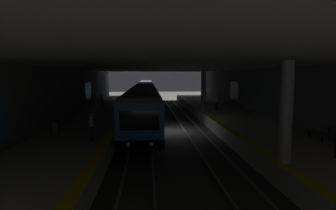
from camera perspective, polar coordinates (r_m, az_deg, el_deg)
name	(u,v)px	position (r m, az deg, el deg)	size (l,w,h in m)	color
ground_plane	(168,131)	(24.97, -0.07, -5.35)	(120.00, 120.00, 0.00)	#42423F
track_left	(192,130)	(25.20, 4.95, -5.08)	(60.00, 1.53, 0.16)	gray
track_right	(143,131)	(24.90, -5.14, -5.22)	(60.00, 1.53, 0.16)	gray
platform_left	(240,124)	(26.15, 14.43, -3.85)	(60.00, 5.30, 1.06)	beige
platform_right	(93,126)	(25.28, -15.08, -4.21)	(60.00, 5.30, 1.06)	beige
wall_left	(272,99)	(26.93, 20.43, 1.12)	(60.00, 0.56, 5.60)	slate
wall_right	(58,100)	(25.71, -21.58, 0.86)	(60.00, 0.56, 5.60)	slate
ceiling_slab	(168,65)	(24.49, -0.07, 8.07)	(60.00, 19.40, 0.40)	beige
pillar_near	(286,112)	(13.36, 22.93, -1.39)	(0.56, 0.56, 4.55)	gray
pillar_far	(204,90)	(30.90, 7.25, 3.02)	(0.56, 0.56, 4.55)	gray
metro_train	(145,94)	(44.96, -4.68, 2.34)	(58.57, 2.83, 3.49)	#19569E
bench_left_near	(317,131)	(19.32, 28.13, -4.71)	(1.70, 0.47, 0.86)	#262628
bench_left_mid	(249,109)	(29.59, 16.22, -0.71)	(1.70, 0.47, 0.86)	#262628
bench_left_far	(229,102)	(36.17, 12.41, 0.59)	(1.70, 0.47, 0.86)	#262628
bench_right_mid	(100,99)	(40.56, -13.74, 1.14)	(1.70, 0.47, 0.86)	#262628
person_waiting_near	(102,100)	(35.13, -13.33, 0.98)	(0.60, 0.22, 1.62)	#464646
person_walking_mid	(216,102)	(31.80, 9.81, 0.66)	(0.60, 0.24, 1.72)	#3A3A3A
person_boarding	(91,125)	(17.33, -15.37, -4.02)	(0.60, 0.23, 1.70)	black
suitcase_rolling	(57,128)	(20.48, -21.74, -4.33)	(0.35, 0.21, 1.00)	maroon
trash_bin	(55,129)	(19.78, -22.01, -4.48)	(0.44, 0.44, 0.85)	#595B5E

